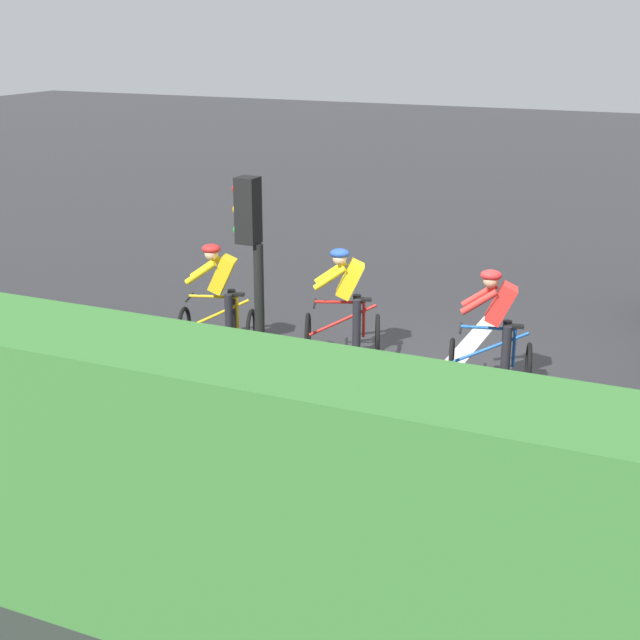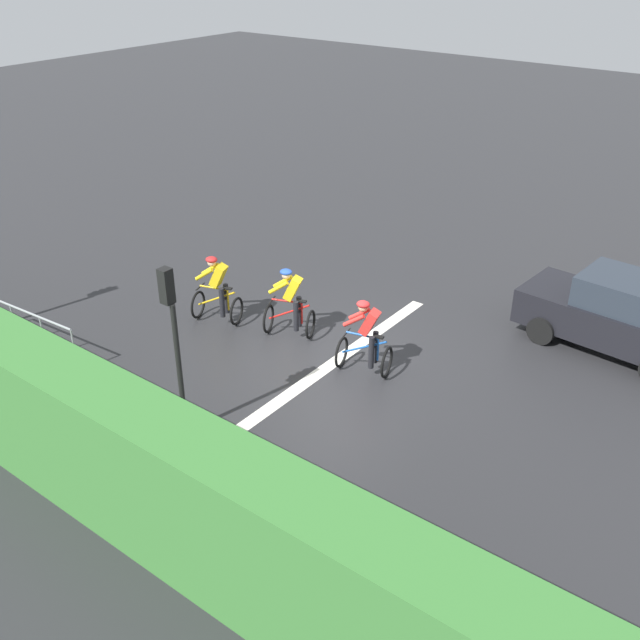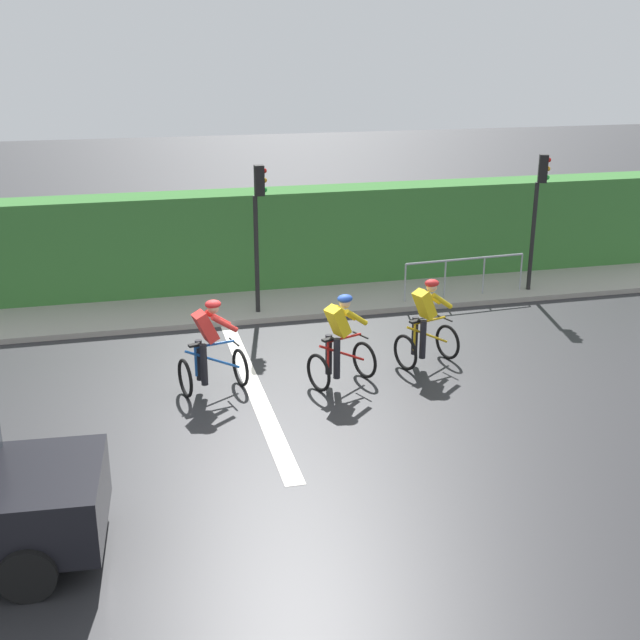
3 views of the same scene
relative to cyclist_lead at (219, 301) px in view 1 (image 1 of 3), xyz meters
The scene contains 9 objects.
ground_plane 3.28m from the cyclist_lead, 85.80° to the right, with size 80.00×80.00×0.00m, color #28282B.
sidewalk_kerb 4.66m from the cyclist_lead, 165.28° to the right, with size 2.80×19.80×0.12m, color #9E998E.
stone_wall_low 5.49m from the cyclist_lead, 167.67° to the right, with size 0.44×19.80×0.66m, color gray.
hedge_wall 5.78m from the cyclist_lead, 168.31° to the right, with size 1.10×19.80×2.42m, color #387533.
road_marking_stop_line 3.43m from the cyclist_lead, 86.00° to the right, with size 7.00×0.30×0.01m, color silver.
cyclist_lead is the anchor object (origin of this frame).
cyclist_second 1.88m from the cyclist_lead, 73.87° to the right, with size 1.03×1.25×1.66m.
cyclist_mid 4.07m from the cyclist_lead, 86.32° to the right, with size 0.92×1.21×1.66m.
traffic_light_near_crossing 4.56m from the cyclist_lead, 144.53° to the right, with size 0.20×0.31×3.34m.
Camera 1 is at (-11.31, -3.48, 4.77)m, focal length 51.10 mm.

